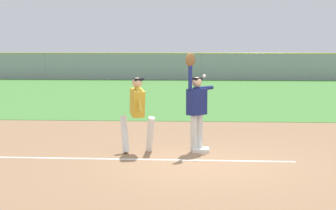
% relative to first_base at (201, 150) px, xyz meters
% --- Properties ---
extents(ground_plane, '(76.22, 76.22, 0.00)m').
position_rel_first_base_xyz_m(ground_plane, '(0.06, -1.31, -0.04)').
color(ground_plane, '#936D4C').
extents(outfield_grass, '(41.49, 18.80, 0.01)m').
position_rel_first_base_xyz_m(outfield_grass, '(0.06, 14.11, -0.04)').
color(outfield_grass, '#478438').
rests_on(outfield_grass, ground_plane).
extents(chalk_foul_line, '(12.00, 0.26, 0.01)m').
position_rel_first_base_xyz_m(chalk_foul_line, '(-4.00, -0.90, -0.04)').
color(chalk_foul_line, white).
rests_on(chalk_foul_line, ground_plane).
extents(first_base, '(0.39, 0.39, 0.08)m').
position_rel_first_base_xyz_m(first_base, '(0.00, 0.00, 0.00)').
color(first_base, white).
rests_on(first_base, ground_plane).
extents(fielder, '(0.69, 0.73, 2.28)m').
position_rel_first_base_xyz_m(fielder, '(-0.11, 0.05, 1.08)').
color(fielder, silver).
rests_on(fielder, ground_plane).
extents(runner, '(0.86, 0.83, 1.72)m').
position_rel_first_base_xyz_m(runner, '(-1.44, -0.19, 0.96)').
color(runner, white).
rests_on(runner, ground_plane).
extents(baseball, '(0.07, 0.07, 0.07)m').
position_rel_first_base_xyz_m(baseball, '(0.07, -0.06, 1.71)').
color(baseball, white).
extents(outfield_fence, '(41.57, 0.08, 1.77)m').
position_rel_first_base_xyz_m(outfield_fence, '(0.06, 23.51, 0.84)').
color(outfield_fence, '#93999E').
rests_on(outfield_fence, ground_plane).
extents(parked_car_blue, '(4.59, 2.50, 1.25)m').
position_rel_first_base_xyz_m(parked_car_blue, '(-11.41, 26.83, 0.63)').
color(parked_car_blue, '#23389E').
rests_on(parked_car_blue, ground_plane).
extents(parked_car_red, '(4.48, 2.27, 1.25)m').
position_rel_first_base_xyz_m(parked_car_red, '(-6.93, 26.72, 0.63)').
color(parked_car_red, '#B21E1E').
rests_on(parked_car_red, ground_plane).
extents(parked_car_tan, '(4.57, 2.46, 1.25)m').
position_rel_first_base_xyz_m(parked_car_tan, '(-1.52, 26.64, 0.63)').
color(parked_car_tan, tan).
rests_on(parked_car_tan, ground_plane).
extents(parked_car_green, '(4.57, 2.46, 1.25)m').
position_rel_first_base_xyz_m(parked_car_green, '(3.54, 27.30, 0.63)').
color(parked_car_green, '#1E6B33').
rests_on(parked_car_green, ground_plane).
extents(parked_car_silver, '(4.50, 2.32, 1.25)m').
position_rel_first_base_xyz_m(parked_car_silver, '(9.09, 27.20, 0.63)').
color(parked_car_silver, '#B7B7BC').
rests_on(parked_car_silver, ground_plane).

